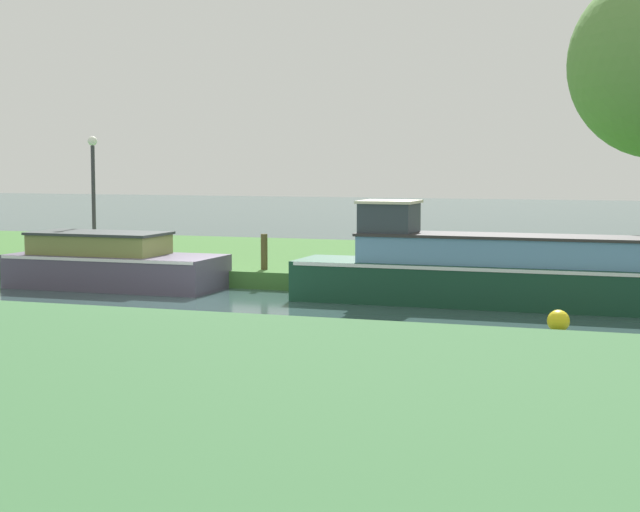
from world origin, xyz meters
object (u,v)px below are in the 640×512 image
Objects in this scene: slate_narrowboat at (113,264)px; lamp_post at (93,184)px; forest_barge at (542,275)px; mooring_post_far at (264,252)px; channel_buoy at (558,321)px.

lamp_post reaches higher than slate_narrowboat.
mooring_post_far is (-6.62, 1.39, 0.16)m from forest_barge.
slate_narrowboat is at bearing -49.47° from lamp_post.
channel_buoy is (0.66, -3.01, -0.47)m from forest_barge.
channel_buoy is (12.20, -4.97, -2.18)m from lamp_post.
slate_narrowboat reaches higher than channel_buoy.
lamp_post is 3.78× the size of mooring_post_far.
mooring_post_far is (3.25, 1.39, 0.26)m from slate_narrowboat.
forest_barge is at bearing -11.86° from mooring_post_far.
mooring_post_far is 8.53m from channel_buoy.
slate_narrowboat is 1.57× the size of lamp_post.
forest_barge is 3.12m from channel_buoy.
forest_barge is at bearing -9.64° from lamp_post.
mooring_post_far reaches higher than channel_buoy.
slate_narrowboat reaches higher than mooring_post_far.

